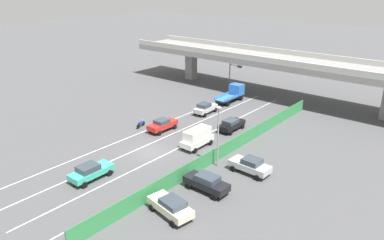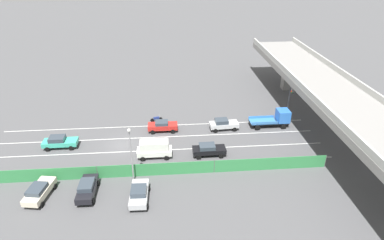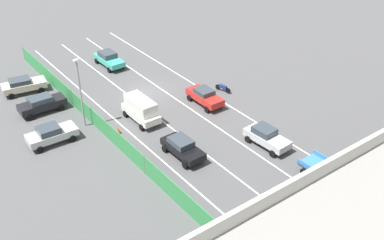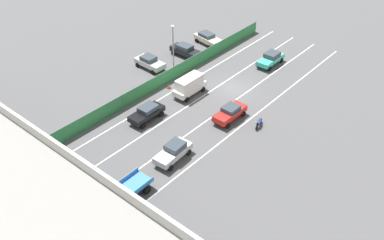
# 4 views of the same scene
# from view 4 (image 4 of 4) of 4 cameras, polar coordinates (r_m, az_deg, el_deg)

# --- Properties ---
(ground_plane) EXTENTS (300.00, 300.00, 0.00)m
(ground_plane) POSITION_cam_4_polar(r_m,az_deg,el_deg) (54.47, 5.52, 4.20)
(ground_plane) COLOR #4C4C4F
(lane_line_left_edge) EXTENTS (0.14, 45.84, 0.01)m
(lane_line_left_edge) POSITION_cam_4_polar(r_m,az_deg,el_deg) (48.61, 7.21, -0.25)
(lane_line_left_edge) COLOR silver
(lane_line_left_edge) RESTS_ON ground
(lane_line_mid_left) EXTENTS (0.14, 45.84, 0.01)m
(lane_line_mid_left) POSITION_cam_4_polar(r_m,az_deg,el_deg) (50.22, 3.88, 1.29)
(lane_line_mid_left) COLOR silver
(lane_line_mid_left) RESTS_ON ground
(lane_line_mid_right) EXTENTS (0.14, 45.84, 0.01)m
(lane_line_mid_right) POSITION_cam_4_polar(r_m,az_deg,el_deg) (52.02, 0.76, 2.73)
(lane_line_mid_right) COLOR silver
(lane_line_mid_right) RESTS_ON ground
(lane_line_right_edge) EXTENTS (0.14, 45.84, 0.01)m
(lane_line_right_edge) POSITION_cam_4_polar(r_m,az_deg,el_deg) (54.00, -2.15, 4.06)
(lane_line_right_edge) COLOR silver
(lane_line_right_edge) RESTS_ON ground
(elevated_overpass) EXTENTS (58.18, 8.85, 7.55)m
(elevated_overpass) POSITION_cam_4_polar(r_m,az_deg,el_deg) (35.34, -23.70, -7.18)
(elevated_overpass) COLOR gray
(elevated_overpass) RESTS_ON ground
(green_fence) EXTENTS (0.10, 41.94, 1.71)m
(green_fence) POSITION_cam_4_polar(r_m,az_deg,el_deg) (54.78, -3.77, 5.54)
(green_fence) COLOR #338447
(green_fence) RESTS_ON ground
(car_van_white) EXTENTS (2.02, 4.49, 2.36)m
(car_van_white) POSITION_cam_4_polar(r_m,az_deg,el_deg) (52.38, -0.33, 4.68)
(car_van_white) COLOR silver
(car_van_white) RESTS_ON ground
(car_taxi_teal) EXTENTS (2.08, 4.61, 1.67)m
(car_taxi_teal) POSITION_cam_4_polar(r_m,az_deg,el_deg) (60.22, 10.38, 8.04)
(car_taxi_teal) COLOR teal
(car_taxi_teal) RESTS_ON ground
(car_sedan_black) EXTENTS (2.01, 4.37, 1.61)m
(car_sedan_black) POSITION_cam_4_polar(r_m,az_deg,el_deg) (48.44, -5.98, 1.01)
(car_sedan_black) COLOR black
(car_sedan_black) RESTS_ON ground
(car_sedan_silver) EXTENTS (2.16, 4.39, 1.71)m
(car_sedan_silver) POSITION_cam_4_polar(r_m,az_deg,el_deg) (42.77, -2.46, -4.16)
(car_sedan_silver) COLOR #B7BABC
(car_sedan_silver) RESTS_ON ground
(car_sedan_red) EXTENTS (1.99, 4.39, 1.64)m
(car_sedan_red) POSITION_cam_4_polar(r_m,az_deg,el_deg) (48.35, 5.04, 1.01)
(car_sedan_red) COLOR red
(car_sedan_red) RESTS_ON ground
(flatbed_truck_blue) EXTENTS (2.39, 5.97, 2.64)m
(flatbed_truck_blue) POSITION_cam_4_polar(r_m,az_deg,el_deg) (38.25, -10.58, -9.95)
(flatbed_truck_blue) COLOR black
(flatbed_truck_blue) RESTS_ON ground
(motorcycle) EXTENTS (0.72, 1.92, 0.93)m
(motorcycle) POSITION_cam_4_polar(r_m,az_deg,el_deg) (47.88, 8.84, -0.37)
(motorcycle) COLOR black
(motorcycle) RESTS_ON ground
(parked_sedan_cream) EXTENTS (4.72, 2.64, 1.65)m
(parked_sedan_cream) POSITION_cam_4_polar(r_m,az_deg,el_deg) (64.96, 2.09, 10.76)
(parked_sedan_cream) COLOR beige
(parked_sedan_cream) RESTS_ON ground
(parked_sedan_dark) EXTENTS (4.59, 1.97, 1.70)m
(parked_sedan_dark) POSITION_cam_4_polar(r_m,az_deg,el_deg) (61.39, -0.89, 9.23)
(parked_sedan_dark) COLOR black
(parked_sedan_dark) RESTS_ON ground
(parked_wagon_silver) EXTENTS (4.45, 2.17, 1.71)m
(parked_wagon_silver) POSITION_cam_4_polar(r_m,az_deg,el_deg) (58.56, -5.64, 7.64)
(parked_wagon_silver) COLOR #B2B5B7
(parked_wagon_silver) RESTS_ON ground
(traffic_light) EXTENTS (2.85, 0.91, 5.71)m
(traffic_light) POSITION_cam_4_polar(r_m,az_deg,el_deg) (34.41, -12.12, -10.38)
(traffic_light) COLOR #47474C
(traffic_light) RESTS_ON ground
(street_lamp) EXTENTS (0.60, 0.36, 6.89)m
(street_lamp) POSITION_cam_4_polar(r_m,az_deg,el_deg) (55.38, -2.51, 9.86)
(street_lamp) COLOR gray
(street_lamp) RESTS_ON ground
(traffic_cone) EXTENTS (0.47, 0.47, 0.65)m
(traffic_cone) POSITION_cam_4_polar(r_m,az_deg,el_deg) (54.16, -3.06, 4.50)
(traffic_cone) COLOR orange
(traffic_cone) RESTS_ON ground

